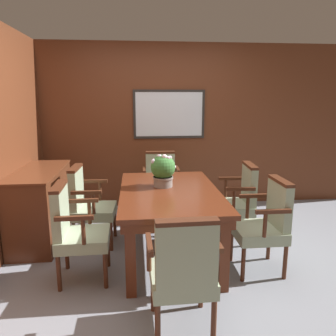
{
  "coord_description": "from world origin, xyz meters",
  "views": [
    {
      "loc": [
        -0.38,
        -3.13,
        1.68
      ],
      "look_at": [
        -0.04,
        0.26,
        0.93
      ],
      "focal_mm": 35.0,
      "sensor_mm": 36.0,
      "label": 1
    }
  ],
  "objects_px": {
    "chair_head_near": "(183,270)",
    "potted_plant": "(163,170)",
    "chair_left_far": "(88,203)",
    "dining_table": "(169,199)",
    "chair_head_far": "(161,182)",
    "chair_right_near": "(266,222)",
    "chair_right_far": "(238,199)",
    "sideboard_cabinet": "(41,205)",
    "chair_left_near": "(75,229)"
  },
  "relations": [
    {
      "from": "dining_table",
      "to": "chair_left_far",
      "type": "relative_size",
      "value": 1.76
    },
    {
      "from": "potted_plant",
      "to": "sideboard_cabinet",
      "type": "bearing_deg",
      "value": 163.48
    },
    {
      "from": "dining_table",
      "to": "chair_head_far",
      "type": "height_order",
      "value": "chair_head_far"
    },
    {
      "from": "chair_right_far",
      "to": "sideboard_cabinet",
      "type": "distance_m",
      "value": 2.33
    },
    {
      "from": "chair_right_far",
      "to": "chair_head_far",
      "type": "xyz_separation_m",
      "value": [
        -0.85,
        0.86,
        0.0
      ]
    },
    {
      "from": "chair_right_near",
      "to": "potted_plant",
      "type": "relative_size",
      "value": 2.55
    },
    {
      "from": "chair_right_near",
      "to": "chair_head_near",
      "type": "relative_size",
      "value": 1.0
    },
    {
      "from": "chair_left_far",
      "to": "chair_left_near",
      "type": "distance_m",
      "value": 0.75
    },
    {
      "from": "chair_left_far",
      "to": "chair_left_near",
      "type": "bearing_deg",
      "value": -178.22
    },
    {
      "from": "chair_head_near",
      "to": "potted_plant",
      "type": "distance_m",
      "value": 1.4
    },
    {
      "from": "chair_head_far",
      "to": "chair_head_near",
      "type": "bearing_deg",
      "value": -89.78
    },
    {
      "from": "chair_right_near",
      "to": "chair_head_far",
      "type": "relative_size",
      "value": 1.0
    },
    {
      "from": "chair_left_near",
      "to": "chair_left_far",
      "type": "bearing_deg",
      "value": -2.23
    },
    {
      "from": "chair_right_near",
      "to": "sideboard_cabinet",
      "type": "distance_m",
      "value": 2.55
    },
    {
      "from": "dining_table",
      "to": "chair_head_near",
      "type": "distance_m",
      "value": 1.2
    },
    {
      "from": "dining_table",
      "to": "chair_head_far",
      "type": "bearing_deg",
      "value": 89.86
    },
    {
      "from": "dining_table",
      "to": "chair_left_far",
      "type": "height_order",
      "value": "chair_left_far"
    },
    {
      "from": "chair_head_near",
      "to": "chair_right_far",
      "type": "xyz_separation_m",
      "value": [
        0.88,
        1.53,
        0.0
      ]
    },
    {
      "from": "chair_right_near",
      "to": "chair_head_near",
      "type": "distance_m",
      "value": 1.23
    },
    {
      "from": "chair_left_far",
      "to": "potted_plant",
      "type": "height_order",
      "value": "potted_plant"
    },
    {
      "from": "chair_left_far",
      "to": "dining_table",
      "type": "bearing_deg",
      "value": -110.05
    },
    {
      "from": "dining_table",
      "to": "chair_head_far",
      "type": "relative_size",
      "value": 1.76
    },
    {
      "from": "chair_right_near",
      "to": "sideboard_cabinet",
      "type": "height_order",
      "value": "chair_right_near"
    },
    {
      "from": "chair_right_far",
      "to": "chair_head_far",
      "type": "distance_m",
      "value": 1.21
    },
    {
      "from": "sideboard_cabinet",
      "to": "chair_right_near",
      "type": "bearing_deg",
      "value": -21.79
    },
    {
      "from": "chair_head_near",
      "to": "sideboard_cabinet",
      "type": "bearing_deg",
      "value": -51.86
    },
    {
      "from": "chair_right_far",
      "to": "dining_table",
      "type": "bearing_deg",
      "value": -63.92
    },
    {
      "from": "potted_plant",
      "to": "chair_left_far",
      "type": "bearing_deg",
      "value": 164.68
    },
    {
      "from": "chair_right_far",
      "to": "chair_head_far",
      "type": "bearing_deg",
      "value": -131.2
    },
    {
      "from": "chair_left_near",
      "to": "chair_right_far",
      "type": "bearing_deg",
      "value": -69.23
    },
    {
      "from": "chair_left_far",
      "to": "potted_plant",
      "type": "xyz_separation_m",
      "value": [
        0.84,
        -0.23,
        0.42
      ]
    },
    {
      "from": "chair_head_near",
      "to": "chair_left_near",
      "type": "xyz_separation_m",
      "value": [
        -0.88,
        0.82,
        0.0
      ]
    },
    {
      "from": "chair_right_near",
      "to": "chair_head_far",
      "type": "xyz_separation_m",
      "value": [
        -0.89,
        1.59,
        0.0
      ]
    },
    {
      "from": "chair_right_far",
      "to": "sideboard_cabinet",
      "type": "xyz_separation_m",
      "value": [
        -2.32,
        0.22,
        -0.07
      ]
    },
    {
      "from": "dining_table",
      "to": "potted_plant",
      "type": "height_order",
      "value": "potted_plant"
    },
    {
      "from": "chair_head_near",
      "to": "chair_head_far",
      "type": "xyz_separation_m",
      "value": [
        0.03,
        2.39,
        0.0
      ]
    },
    {
      "from": "chair_left_far",
      "to": "chair_head_far",
      "type": "height_order",
      "value": "same"
    },
    {
      "from": "chair_left_near",
      "to": "potted_plant",
      "type": "bearing_deg",
      "value": -60.01
    },
    {
      "from": "chair_head_near",
      "to": "chair_head_far",
      "type": "distance_m",
      "value": 2.39
    },
    {
      "from": "chair_right_near",
      "to": "chair_left_near",
      "type": "relative_size",
      "value": 1.0
    },
    {
      "from": "chair_right_near",
      "to": "potted_plant",
      "type": "distance_m",
      "value": 1.16
    },
    {
      "from": "chair_left_near",
      "to": "dining_table",
      "type": "bearing_deg",
      "value": -68.9
    },
    {
      "from": "chair_left_far",
      "to": "sideboard_cabinet",
      "type": "relative_size",
      "value": 0.75
    },
    {
      "from": "dining_table",
      "to": "chair_left_near",
      "type": "relative_size",
      "value": 1.76
    },
    {
      "from": "dining_table",
      "to": "chair_right_near",
      "type": "xyz_separation_m",
      "value": [
        0.9,
        -0.38,
        -0.14
      ]
    },
    {
      "from": "dining_table",
      "to": "chair_left_far",
      "type": "bearing_deg",
      "value": 157.3
    },
    {
      "from": "chair_head_far",
      "to": "dining_table",
      "type": "bearing_deg",
      "value": -89.25
    },
    {
      "from": "chair_head_near",
      "to": "chair_right_far",
      "type": "relative_size",
      "value": 1.0
    },
    {
      "from": "dining_table",
      "to": "chair_head_near",
      "type": "height_order",
      "value": "chair_head_near"
    },
    {
      "from": "chair_left_far",
      "to": "potted_plant",
      "type": "bearing_deg",
      "value": -102.67
    }
  ]
}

